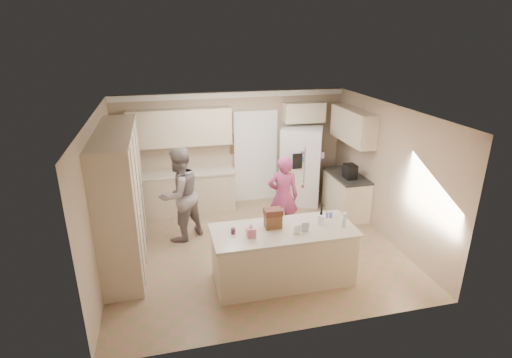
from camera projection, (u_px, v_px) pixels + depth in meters
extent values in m
cube|color=#966F5A|center=(255.00, 248.00, 7.55)|extent=(5.20, 4.60, 0.02)
cube|color=white|center=(255.00, 110.00, 6.64)|extent=(5.20, 4.60, 0.02)
cube|color=tan|center=(232.00, 148.00, 9.20)|extent=(5.20, 0.02, 2.60)
cube|color=tan|center=(298.00, 248.00, 4.99)|extent=(5.20, 0.02, 2.60)
cube|color=tan|center=(100.00, 197.00, 6.52)|extent=(0.02, 4.60, 2.60)
cube|color=tan|center=(387.00, 172.00, 7.67)|extent=(0.02, 4.60, 2.60)
cube|color=white|center=(231.00, 95.00, 8.72)|extent=(5.20, 0.08, 0.12)
cube|color=beige|center=(122.00, 198.00, 6.82)|extent=(0.60, 2.60, 2.35)
cube|color=beige|center=(185.00, 192.00, 8.96)|extent=(2.20, 0.60, 0.88)
cube|color=#BEB2A1|center=(184.00, 173.00, 8.79)|extent=(2.24, 0.63, 0.04)
cube|color=beige|center=(180.00, 127.00, 8.57)|extent=(2.20, 0.35, 0.80)
cube|color=black|center=(255.00, 157.00, 9.38)|extent=(0.90, 0.06, 2.10)
cube|color=white|center=(256.00, 158.00, 9.35)|extent=(1.02, 0.03, 2.22)
cube|color=brown|center=(233.00, 138.00, 9.08)|extent=(0.15, 0.02, 0.20)
cube|color=brown|center=(233.00, 150.00, 9.17)|extent=(0.15, 0.02, 0.20)
cube|color=white|center=(301.00, 166.00, 9.26)|extent=(1.11, 1.01, 1.80)
cube|color=gray|center=(306.00, 171.00, 8.93)|extent=(0.02, 0.02, 1.78)
cube|color=black|center=(297.00, 161.00, 8.79)|extent=(0.22, 0.03, 0.35)
cylinder|color=silver|center=(304.00, 165.00, 8.86)|extent=(0.02, 0.02, 0.85)
cylinder|color=silver|center=(309.00, 165.00, 8.88)|extent=(0.02, 0.02, 0.85)
cube|color=beige|center=(304.00, 112.00, 9.11)|extent=(0.95, 0.35, 0.45)
cube|color=beige|center=(346.00, 195.00, 8.81)|extent=(0.60, 1.20, 0.88)
cube|color=#2D2B28|center=(347.00, 176.00, 8.65)|extent=(0.63, 1.24, 0.04)
cube|color=beige|center=(353.00, 126.00, 8.49)|extent=(0.35, 1.50, 0.70)
cube|color=black|center=(350.00, 171.00, 8.40)|extent=(0.22, 0.28, 0.30)
cube|color=beige|center=(283.00, 256.00, 6.44)|extent=(2.20, 0.90, 0.88)
cube|color=#BEB2A1|center=(284.00, 231.00, 6.28)|extent=(2.28, 0.96, 0.05)
cylinder|color=white|center=(321.00, 219.00, 6.43)|extent=(0.13, 0.13, 0.15)
cube|color=pink|center=(251.00, 232.00, 6.03)|extent=(0.13, 0.13, 0.14)
cone|color=white|center=(251.00, 226.00, 5.99)|extent=(0.08, 0.08, 0.08)
cube|color=brown|center=(273.00, 221.00, 6.29)|extent=(0.26, 0.18, 0.22)
cube|color=#592D1E|center=(273.00, 212.00, 6.23)|extent=(0.28, 0.20, 0.10)
cylinder|color=#59263F|center=(233.00, 231.00, 6.12)|extent=(0.07, 0.07, 0.09)
cube|color=white|center=(297.00, 229.00, 6.09)|extent=(0.12, 0.06, 0.16)
cube|color=silver|center=(305.00, 227.00, 6.17)|extent=(0.12, 0.05, 0.16)
cylinder|color=silver|center=(344.00, 220.00, 6.30)|extent=(0.07, 0.07, 0.24)
cylinder|color=#4C58B9|center=(327.00, 215.00, 6.63)|extent=(0.05, 0.05, 0.09)
cylinder|color=#4C58B9|center=(331.00, 215.00, 6.65)|extent=(0.05, 0.05, 0.09)
imported|color=gray|center=(180.00, 195.00, 7.59)|extent=(1.14, 1.09, 1.84)
imported|color=#B43F83|center=(283.00, 196.00, 7.77)|extent=(0.67, 0.52, 1.64)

